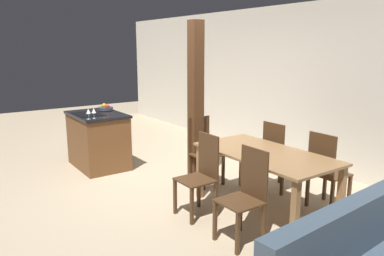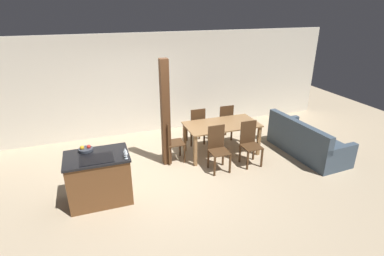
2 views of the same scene
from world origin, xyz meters
TOP-DOWN VIEW (x-y plane):
  - ground_plane at (0.00, 0.00)m, footprint 16.00×16.00m
  - wall_back at (0.00, 2.59)m, footprint 11.20×0.08m
  - kitchen_island at (-1.37, -0.35)m, footprint 1.11×0.76m
  - fruit_bowl at (-1.53, -0.12)m, footprint 0.25×0.25m
  - wine_glass_near at (-0.89, -0.66)m, footprint 0.07×0.07m
  - wine_glass_middle at (-0.89, -0.57)m, footprint 0.07×0.07m
  - dining_table at (1.50, 0.64)m, footprint 1.73×0.90m
  - dining_chair_near_left at (1.11, -0.03)m, footprint 0.40×0.40m
  - dining_chair_near_right at (1.89, -0.03)m, footprint 0.40×0.40m
  - dining_chair_far_left at (1.11, 1.31)m, footprint 0.40×0.40m
  - dining_chair_far_right at (1.89, 1.31)m, footprint 0.40×0.40m
  - dining_chair_head_end at (0.26, 0.64)m, footprint 0.40×0.40m
  - couch at (3.41, -0.07)m, footprint 1.01×2.03m
  - timber_post at (0.13, 0.59)m, footprint 0.18×0.18m

SIDE VIEW (x-z plane):
  - ground_plane at x=0.00m, z-range 0.00..0.00m
  - couch at x=3.41m, z-range -0.15..0.73m
  - kitchen_island at x=-1.37m, z-range 0.00..0.92m
  - dining_chair_near_left at x=1.11m, z-range 0.02..1.00m
  - dining_chair_near_right at x=1.89m, z-range 0.02..1.00m
  - dining_chair_far_left at x=1.11m, z-range 0.02..1.00m
  - dining_chair_far_right at x=1.89m, z-range 0.02..1.00m
  - dining_chair_head_end at x=0.26m, z-range 0.02..1.00m
  - dining_table at x=1.50m, z-range 0.28..1.03m
  - fruit_bowl at x=-1.53m, z-range 0.90..1.02m
  - wine_glass_near at x=-0.89m, z-range 0.96..1.13m
  - wine_glass_middle at x=-0.89m, z-range 0.96..1.13m
  - timber_post at x=0.13m, z-range 0.00..2.36m
  - wall_back at x=0.00m, z-range 0.00..2.70m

